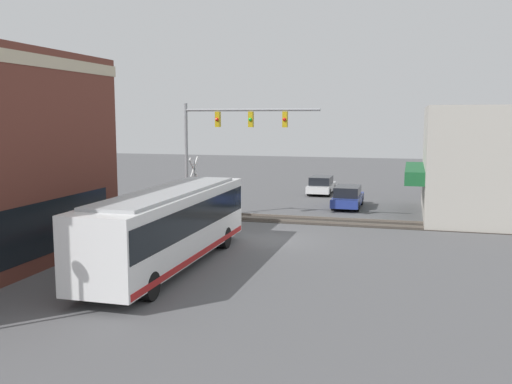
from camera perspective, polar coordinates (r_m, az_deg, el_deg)
ground_plane at (r=28.65m, az=1.41°, el=-4.90°), size 120.00×120.00×0.00m
shop_building at (r=38.16m, az=22.90°, el=2.77°), size 11.44×9.79×6.80m
city_bus at (r=23.68m, az=-8.65°, el=-3.24°), size 12.03×2.59×3.22m
traffic_signal_gantry at (r=33.76m, az=-3.06°, el=5.89°), size 0.42×8.21×6.97m
crossing_signal at (r=34.05m, az=-6.21°, el=0.96°), size 1.41×1.18×3.81m
rail_track_near at (r=34.39m, az=3.81°, el=-2.77°), size 2.60×60.00×0.15m
parked_car_blue at (r=39.34m, az=9.16°, el=-0.55°), size 4.80×1.82×1.50m
parked_car_white at (r=46.03m, az=6.56°, el=0.63°), size 4.43×1.82×1.44m
pedestrian_at_crossing at (r=33.48m, az=-3.69°, el=-1.57°), size 0.34×0.34×1.73m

